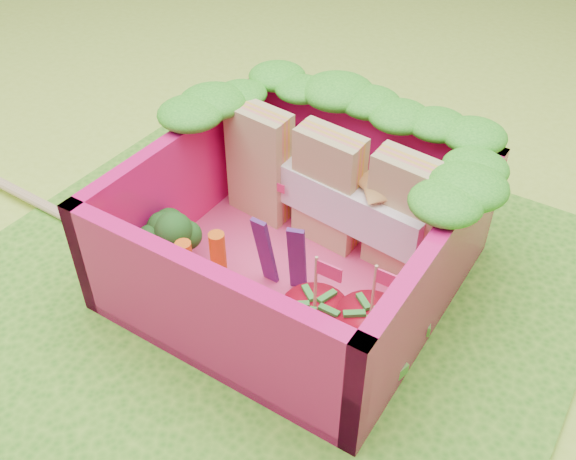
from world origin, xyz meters
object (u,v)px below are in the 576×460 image
(chopsticks, at_px, (77,222))
(sandwich_stack, at_px, (330,189))
(broccoli, at_px, (168,233))
(strawberry_right, at_px, (368,337))
(bento_box, at_px, (296,229))
(strawberry_left, at_px, (314,327))

(chopsticks, bearing_deg, sandwich_stack, 26.46)
(broccoli, xyz_separation_m, chopsticks, (-0.61, -0.01, -0.20))
(broccoli, xyz_separation_m, strawberry_right, (0.99, -0.02, -0.04))
(sandwich_stack, xyz_separation_m, strawberry_right, (0.49, -0.56, -0.14))
(bento_box, height_order, broccoli, bento_box)
(broccoli, height_order, strawberry_right, strawberry_right)
(broccoli, relative_size, strawberry_right, 0.63)
(strawberry_right, bearing_deg, chopsticks, 179.56)
(bento_box, relative_size, chopsticks, 0.54)
(strawberry_left, relative_size, strawberry_right, 0.99)
(bento_box, bearing_deg, strawberry_right, -30.43)
(strawberry_right, bearing_deg, broccoli, 178.75)
(sandwich_stack, relative_size, strawberry_right, 2.16)
(bento_box, height_order, sandwich_stack, sandwich_stack)
(bento_box, xyz_separation_m, strawberry_right, (0.50, -0.29, -0.09))
(bento_box, height_order, strawberry_left, bento_box)
(sandwich_stack, xyz_separation_m, strawberry_left, (0.30, -0.63, -0.14))
(sandwich_stack, bearing_deg, broccoli, -132.42)
(strawberry_left, relative_size, chopsticks, 0.20)
(broccoli, distance_m, strawberry_right, 0.99)
(sandwich_stack, relative_size, chopsticks, 0.45)
(chopsticks, bearing_deg, strawberry_left, -3.17)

